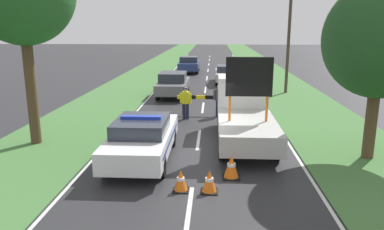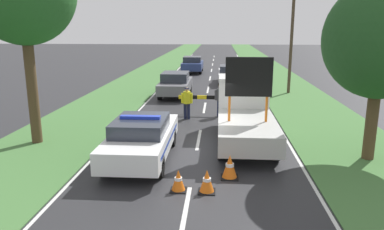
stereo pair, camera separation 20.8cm
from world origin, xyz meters
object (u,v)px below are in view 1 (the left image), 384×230
Objects in this scene: pedestrian_civilian at (219,98)px; queued_car_sedan_silver at (227,74)px; traffic_cone_centre_front at (181,180)px; work_truck at (244,112)px; traffic_cone_near_police at (231,166)px; police_officer at (186,100)px; utility_pole at (289,39)px; police_car at (143,138)px; queued_car_suv_grey at (173,84)px; traffic_cone_near_truck at (209,181)px; roadside_tree_near_right at (380,40)px; road_barrier at (205,99)px; queued_car_hatch_blue at (189,64)px.

queued_car_sedan_silver is at bearing 90.11° from pedestrian_civilian.
queued_car_sedan_silver is (1.96, 19.92, 0.46)m from traffic_cone_centre_front.
work_truck is at bearing 90.53° from queued_car_sedan_silver.
pedestrian_civilian is 7.87m from traffic_cone_near_police.
utility_pole is (6.21, 7.63, 2.67)m from police_officer.
police_car is 17.83m from queued_car_sedan_silver.
work_truck is 3.95m from pedestrian_civilian.
queued_car_suv_grey is at bearing 122.25° from pedestrian_civilian.
pedestrian_civilian is at bearing 66.75° from police_car.
traffic_cone_near_truck is at bearing -47.93° from police_car.
police_car is 5.82m from police_officer.
roadside_tree_near_right reaches higher than traffic_cone_centre_front.
utility_pole reaches higher than traffic_cone_near_truck.
roadside_tree_near_right is at bearing -45.29° from pedestrian_civilian.
traffic_cone_centre_front is at bearing -110.03° from utility_pole.
work_truck is at bearing 153.27° from roadside_tree_near_right.
roadside_tree_near_right is (4.07, -2.05, 2.88)m from work_truck.
queued_car_sedan_silver reaches higher than road_barrier.
work_truck is at bearing 142.39° from police_officer.
traffic_cone_centre_front is 17.12m from utility_pole.
queued_car_sedan_silver reaches higher than traffic_cone_centre_front.
traffic_cone_centre_front is 0.79m from traffic_cone_near_truck.
roadside_tree_near_right is (4.74, 1.96, 3.64)m from traffic_cone_near_police.
work_truck is at bearing 112.46° from queued_car_suv_grey.
queued_car_suv_grey is 8.13m from utility_pole.
traffic_cone_near_truck is 0.09× the size of utility_pole.
pedestrian_civilian reaches higher than traffic_cone_near_truck.
traffic_cone_centre_front is at bearing -59.06° from police_car.
queued_car_sedan_silver is at bearing -90.67° from work_truck.
police_officer is 1.76m from pedestrian_civilian.
police_officer is 2.17× the size of traffic_cone_near_police.
pedestrian_civilian is at bearing -77.38° from work_truck.
utility_pole is at bearing 49.25° from road_barrier.
utility_pole reaches higher than work_truck.
pedestrian_civilian is at bearing 130.45° from roadside_tree_near_right.
traffic_cone_near_truck is 0.14× the size of queued_car_suv_grey.
road_barrier is 1.39m from police_officer.
traffic_cone_near_truck is 26.96m from queued_car_hatch_blue.
queued_car_hatch_blue reaches higher than traffic_cone_centre_front.
traffic_cone_near_police is 1.22m from traffic_cone_near_truck.
queued_car_suv_grey is at bearing 111.36° from road_barrier.
traffic_cone_near_police is (2.93, -1.42, -0.41)m from police_car.
traffic_cone_near_police is at bearing -106.31° from utility_pole.
traffic_cone_centre_front is (1.50, -2.43, -0.46)m from police_car.
traffic_cone_near_truck is (0.78, -0.04, 0.02)m from traffic_cone_centre_front.
traffic_cone_near_police is 6.29m from roadside_tree_near_right.
road_barrier is 0.63× the size of queued_car_sedan_silver.
pedestrian_civilian is at bearing 82.56° from traffic_cone_centre_front.
traffic_cone_near_police is at bearing 58.19° from traffic_cone_near_truck.
queued_car_suv_grey is 6.75m from queued_car_sedan_silver.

